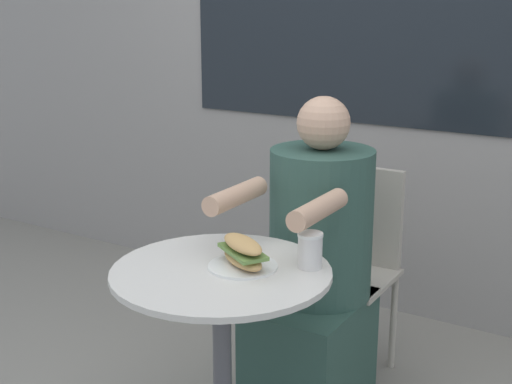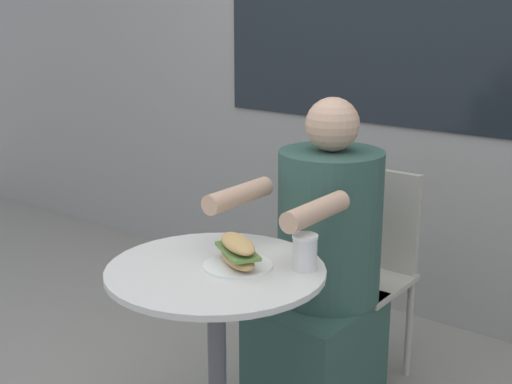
{
  "view_description": "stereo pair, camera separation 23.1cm",
  "coord_description": "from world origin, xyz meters",
  "views": [
    {
      "loc": [
        1.18,
        -1.69,
        1.55
      ],
      "look_at": [
        0.0,
        0.21,
        0.94
      ],
      "focal_mm": 50.0,
      "sensor_mm": 36.0,
      "label": 1
    },
    {
      "loc": [
        1.37,
        -1.56,
        1.55
      ],
      "look_at": [
        0.0,
        0.21,
        0.94
      ],
      "focal_mm": 50.0,
      "sensor_mm": 36.0,
      "label": 2
    }
  ],
  "objects": [
    {
      "name": "seated_diner",
      "position": [
        0.05,
        0.55,
        0.52
      ],
      "size": [
        0.39,
        0.7,
        1.21
      ],
      "rotation": [
        0.0,
        0.0,
        3.16
      ],
      "color": "#2D4C42",
      "rests_on": "ground_plane"
    },
    {
      "name": "diner_chair",
      "position": [
        0.05,
        0.9,
        0.52
      ],
      "size": [
        0.39,
        0.39,
        0.87
      ],
      "rotation": [
        0.0,
        0.0,
        3.16
      ],
      "color": "#ADA393",
      "rests_on": "ground_plane"
    },
    {
      "name": "sandwich_on_plate",
      "position": [
        0.05,
        0.05,
        0.78
      ],
      "size": [
        0.22,
        0.22,
        0.1
      ],
      "rotation": [
        0.0,
        0.0,
        -0.55
      ],
      "color": "white",
      "rests_on": "cafe_table"
    },
    {
      "name": "drink_cup",
      "position": [
        0.23,
        0.16,
        0.79
      ],
      "size": [
        0.08,
        0.08,
        0.11
      ],
      "color": "silver",
      "rests_on": "cafe_table"
    },
    {
      "name": "cafe_table",
      "position": [
        0.0,
        0.0,
        0.54
      ],
      "size": [
        0.69,
        0.69,
        0.74
      ],
      "color": "beige",
      "rests_on": "ground_plane"
    },
    {
      "name": "storefront_wall",
      "position": [
        -0.0,
        1.57,
        1.4
      ],
      "size": [
        8.0,
        0.09,
        2.8
      ],
      "color": "gray",
      "rests_on": "ground_plane"
    }
  ]
}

